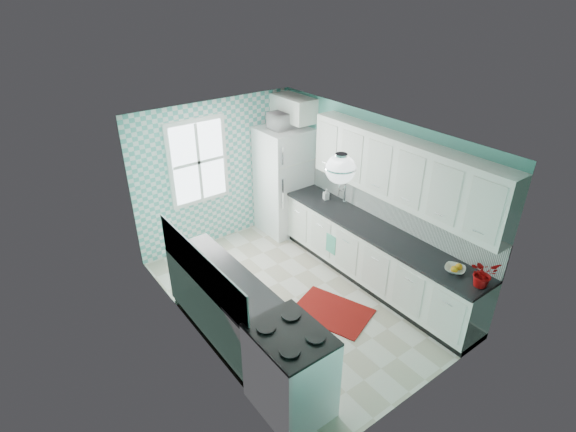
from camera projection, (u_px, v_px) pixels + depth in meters
floor at (295, 298)px, 6.69m from camera, size 3.00×4.40×0.02m
ceiling at (297, 135)px, 5.49m from camera, size 3.00×4.40×0.02m
wall_back at (217, 173)px, 7.65m from camera, size 3.00×0.02×2.50m
wall_front at (429, 310)px, 4.53m from camera, size 3.00×0.02×2.50m
wall_left at (195, 262)px, 5.30m from camera, size 0.02×4.40×2.50m
wall_right at (374, 195)px, 6.89m from camera, size 0.02×4.40×2.50m
accent_wall at (218, 173)px, 7.64m from camera, size 3.00×0.01×2.50m
window at (198, 162)px, 7.29m from camera, size 1.04×0.05×1.44m
backsplash_right at (392, 208)px, 6.62m from camera, size 0.02×3.60×0.51m
backsplash_left at (200, 268)px, 5.28m from camera, size 0.02×2.15×0.51m
upper_cabinets_right at (402, 171)px, 6.06m from camera, size 0.33×3.20×0.90m
upper_cabinet_fridge at (291, 108)px, 7.59m from camera, size 0.40×0.74×0.40m
ceiling_light at (340, 169)px, 5.02m from camera, size 0.34×0.34×0.35m
base_cabinets_right at (374, 257)px, 6.82m from camera, size 0.60×3.60×0.90m
countertop_right at (376, 231)px, 6.59m from camera, size 0.63×3.60×0.04m
base_cabinets_left at (225, 308)px, 5.79m from camera, size 0.60×2.15×0.90m
countertop_left at (224, 278)px, 5.57m from camera, size 0.63×2.15×0.04m
fridge at (284, 181)px, 8.06m from camera, size 0.84×0.83×1.94m
stove at (290, 370)px, 4.77m from camera, size 0.69×0.86×1.04m
sink at (336, 207)px, 7.23m from camera, size 0.50×0.42×0.53m
rug at (332, 312)px, 6.39m from camera, size 1.05×1.23×0.02m
dish_towel at (331, 244)px, 7.09m from camera, size 0.09×0.20×0.32m
fruit_bowl at (455, 269)px, 5.64m from camera, size 0.33×0.33×0.06m
potted_plant at (483, 274)px, 5.32m from camera, size 0.38×0.36×0.35m
soap_bottle at (326, 194)px, 7.42m from camera, size 0.10×0.11×0.19m
microwave at (284, 120)px, 7.54m from camera, size 0.51×0.34×0.28m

